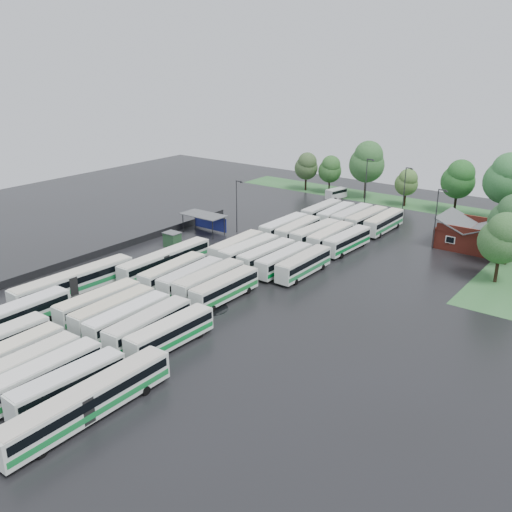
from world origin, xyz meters
The scene contains 54 objects.
ground centered at (0.00, 0.00, 0.00)m, with size 160.00×160.00×0.00m, color black.
brick_building centered at (24.00, 42.77, 1.87)m, with size 10.07×8.60×5.39m.
wash_shed centered at (-17.20, 22.02, 2.99)m, with size 8.20×4.20×3.58m.
utility_hut centered at (-16.20, 12.60, 1.32)m, with size 2.70×2.20×2.62m.
grass_strip_north centered at (2.00, 64.80, 0.01)m, with size 80.00×10.00×0.01m, color #306731.
west_fence centered at (-22.20, 8.00, 0.60)m, with size 0.10×50.00×1.20m, color #2D2D30.
bus_r0c1 centered at (-1.05, -25.83, 1.76)m, with size 2.71×11.52×3.19m.
bus_r0c2 centered at (2.17, -26.18, 1.76)m, with size 2.60×11.55×3.21m.
bus_r0c3 centered at (5.02, -25.78, 1.78)m, with size 2.57×11.63×3.23m.
bus_r0c4 centered at (8.34, -25.68, 1.77)m, with size 2.99×11.67×3.22m.
bus_r1c0 centered at (-4.36, -12.12, 1.78)m, with size 2.66×11.65×3.23m.
bus_r1c1 centered at (-1.12, -12.46, 1.77)m, with size 2.65×11.61×3.22m.
bus_r1c2 centered at (1.90, -12.71, 1.77)m, with size 2.68×11.60×3.22m.
bus_r1c3 centered at (5.21, -12.58, 1.81)m, with size 2.98×11.94×3.30m.
bus_r1c4 centered at (8.44, -12.34, 1.76)m, with size 2.66×11.52×3.19m.
bus_r2c0 centered at (-4.35, 0.86, 1.78)m, with size 3.06×11.74×3.24m.
bus_r2c1 centered at (-1.04, 1.09, 1.76)m, with size 2.89×11.58×3.20m.
bus_r2c2 centered at (1.95, 1.54, 1.85)m, with size 2.69×12.08×3.36m.
bus_r2c3 centered at (5.04, 1.10, 1.76)m, with size 2.48×11.53×3.21m.
bus_r3c0 centered at (-4.23, 15.04, 1.78)m, with size 2.87×11.69×3.23m.
bus_r3c1 centered at (-1.21, 14.54, 1.82)m, with size 2.91×11.98×3.31m.
bus_r3c2 centered at (2.05, 14.64, 1.77)m, with size 2.83×11.62×3.21m.
bus_r3c3 centered at (5.39, 14.52, 1.76)m, with size 2.67×11.57×3.21m.
bus_r3c4 centered at (8.54, 14.98, 1.77)m, with size 2.49×11.58×3.22m.
bus_r4c0 centered at (-4.29, 28.55, 1.81)m, with size 2.52×11.81×3.29m.
bus_r4c1 centered at (-1.30, 28.60, 1.77)m, with size 2.85×11.62×3.21m.
bus_r4c2 centered at (2.20, 28.60, 1.79)m, with size 3.07×11.79×3.25m.
bus_r4c3 centered at (5.23, 28.59, 1.79)m, with size 2.55×11.71×3.25m.
bus_r4c4 centered at (8.35, 28.63, 1.75)m, with size 2.81×11.48×3.17m.
bus_r5c0 centered at (-4.53, 41.95, 1.76)m, with size 2.54×11.49×3.19m.
bus_r5c1 centered at (-1.15, 41.66, 1.74)m, with size 2.88×11.46×3.17m.
bus_r5c2 centered at (2.19, 41.84, 1.83)m, with size 2.64×11.96×3.32m.
bus_r5c3 centered at (5.19, 41.90, 1.81)m, with size 2.98×11.93×3.29m.
bus_r5c4 centered at (8.51, 42.26, 1.80)m, with size 2.54×11.77×3.27m.
artic_bus_west_b centered at (-9.01, 3.98, 1.76)m, with size 2.53×17.12×3.17m.
artic_bus_west_c centered at (-12.45, -9.78, 1.85)m, with size 3.26×18.10×3.34m.
artic_bus_east centered at (12.13, -26.27, 1.83)m, with size 2.68×17.82×3.30m.
minibus centered at (-10.84, 58.93, 1.28)m, with size 2.95×5.58×2.32m.
tree_north_0 centered at (-20.69, 61.80, 5.87)m, with size 5.53×5.52×9.14m.
tree_north_1 centered at (-14.76, 62.63, 5.74)m, with size 5.39×5.39×8.92m.
tree_north_2 centered at (-5.74, 63.10, 8.37)m, with size 7.86×7.86×13.01m.
tree_north_3 centered at (4.17, 62.17, 5.23)m, with size 4.91×4.91×8.14m.
tree_north_4 centered at (14.77, 62.72, 7.19)m, with size 6.75×6.75×11.18m.
tree_north_5 centered at (24.26, 60.89, 8.86)m, with size 8.32×8.32×13.77m.
tree_east_0 centered at (32.13, 29.35, 6.77)m, with size 6.35×6.35×10.52m.
lamp_post_ne centered at (19.41, 38.46, 5.95)m, with size 1.58×0.31×10.25m.
lamp_post_nw centered at (-12.73, 25.84, 5.61)m, with size 1.49×0.29×9.66m.
lamp_post_back_w centered at (-1.17, 53.98, 6.26)m, with size 1.66×0.32×10.79m.
lamp_post_back_e centered at (6.91, 54.71, 5.72)m, with size 1.52×0.30×9.85m.
puddle_0 centered at (-1.99, -17.91, 0.00)m, with size 4.55×4.55×0.01m, color black.
puddle_1 centered at (7.31, -24.43, 0.00)m, with size 3.64×3.64×0.01m, color black.
puddle_2 centered at (-5.98, -0.75, 0.00)m, with size 6.74×6.74×0.01m, color black.
puddle_3 centered at (5.28, -2.06, 0.00)m, with size 4.59×4.59×0.01m, color black.
puddle_4 centered at (11.32, -20.03, 0.00)m, with size 3.25×3.25×0.01m, color black.
Camera 1 is at (50.25, -51.86, 31.27)m, focal length 40.00 mm.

